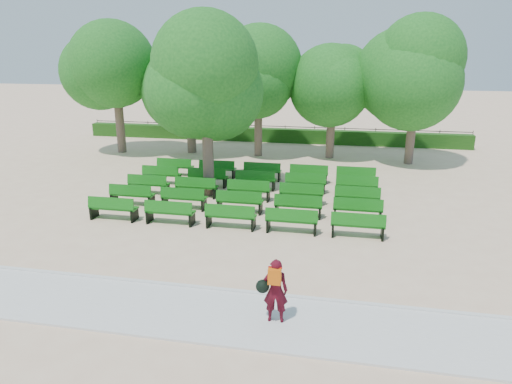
# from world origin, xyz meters

# --- Properties ---
(ground) EXTENTS (120.00, 120.00, 0.00)m
(ground) POSITION_xyz_m (0.00, 0.00, 0.00)
(ground) COLOR beige
(paving) EXTENTS (30.00, 2.20, 0.06)m
(paving) POSITION_xyz_m (0.00, -7.40, 0.03)
(paving) COLOR silver
(paving) RESTS_ON ground
(curb) EXTENTS (30.00, 0.12, 0.10)m
(curb) POSITION_xyz_m (0.00, -6.25, 0.05)
(curb) COLOR silver
(curb) RESTS_ON ground
(hedge) EXTENTS (26.00, 0.70, 0.90)m
(hedge) POSITION_xyz_m (0.00, 14.00, 0.45)
(hedge) COLOR #1C4A13
(hedge) RESTS_ON ground
(fence) EXTENTS (26.00, 0.10, 1.02)m
(fence) POSITION_xyz_m (0.00, 14.40, 0.00)
(fence) COLOR black
(fence) RESTS_ON ground
(tree_line) EXTENTS (21.80, 6.80, 7.04)m
(tree_line) POSITION_xyz_m (0.00, 10.00, 0.00)
(tree_line) COLOR #206C1F
(tree_line) RESTS_ON ground
(bench_array) EXTENTS (1.80, 0.63, 1.12)m
(bench_array) POSITION_xyz_m (1.22, 1.32, 0.09)
(bench_array) COLOR #126813
(bench_array) RESTS_ON ground
(tree_among) EXTENTS (5.11, 5.11, 7.05)m
(tree_among) POSITION_xyz_m (-0.61, 1.73, 4.73)
(tree_among) COLOR brown
(tree_among) RESTS_ON ground
(person) EXTENTS (0.74, 0.45, 1.54)m
(person) POSITION_xyz_m (3.67, -7.37, 0.86)
(person) COLOR #450914
(person) RESTS_ON ground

